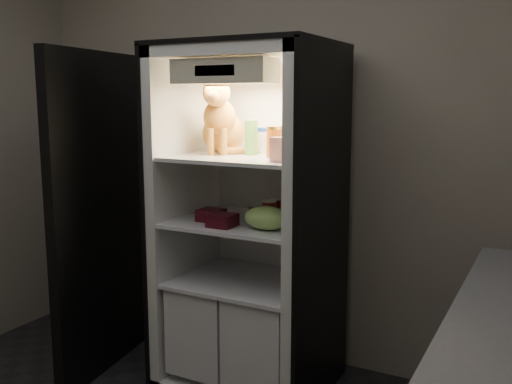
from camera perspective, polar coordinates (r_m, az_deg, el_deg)
room_shell at (r=1.96m, az=-20.55°, el=9.61°), size 3.60×3.60×3.60m
refrigerator at (r=3.16m, az=-0.47°, el=-5.27°), size 0.90×0.72×1.88m
fridge_door at (r=3.39m, az=-15.43°, el=-2.47°), size 0.20×0.87×1.85m
tabby_cat at (r=3.16m, az=-3.44°, el=6.86°), size 0.40×0.43×0.44m
parmesan_shaker at (r=3.06m, az=-0.49°, el=5.48°), size 0.07×0.07×0.19m
mayo_tub at (r=3.15m, az=0.93°, el=5.18°), size 0.10×0.10×0.14m
salsa_jar at (r=2.94m, az=1.90°, el=5.05°), size 0.09×0.09×0.16m
pepper_jar at (r=2.97m, az=4.42°, el=5.36°), size 0.11×0.11×0.19m
cream_carton at (r=2.73m, az=2.32°, el=4.27°), size 0.07×0.07×0.12m
soda_can_a at (r=3.08m, az=1.92°, el=-1.76°), size 0.06×0.06×0.11m
soda_can_b at (r=3.01m, az=3.10°, el=-1.97°), size 0.06×0.06×0.12m
soda_can_c at (r=2.90m, az=1.32°, el=-2.22°), size 0.07×0.07×0.14m
condiment_jar at (r=3.07m, az=-0.13°, el=-2.01°), size 0.07×0.07×0.09m
grape_bag at (r=2.85m, az=1.06°, el=-2.61°), size 0.24×0.17×0.12m
berry_box_left at (r=3.07m, az=-4.50°, el=-2.31°), size 0.13×0.13×0.06m
berry_box_right at (r=2.93m, az=-3.38°, el=-2.85°), size 0.13×0.13×0.06m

